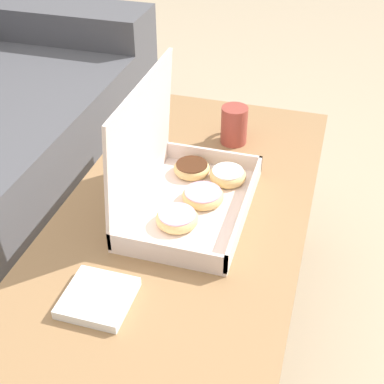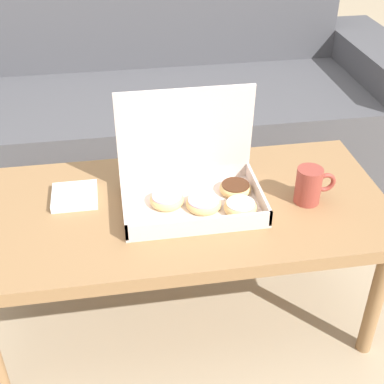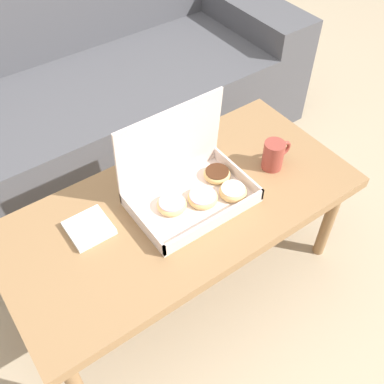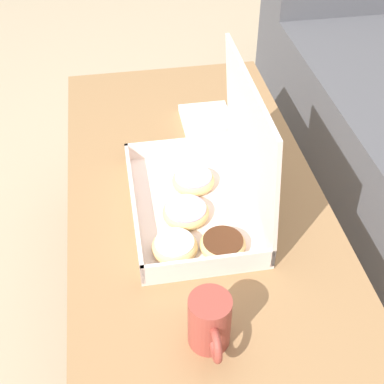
# 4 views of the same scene
# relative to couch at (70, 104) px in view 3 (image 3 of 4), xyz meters

# --- Properties ---
(ground_plane) EXTENTS (12.00, 12.00, 0.00)m
(ground_plane) POSITION_rel_couch_xyz_m (0.00, -0.80, -0.30)
(ground_plane) COLOR tan
(couch) EXTENTS (2.22, 0.81, 0.87)m
(couch) POSITION_rel_couch_xyz_m (0.00, 0.00, 0.00)
(couch) COLOR #4C4C51
(couch) RESTS_ON ground_plane
(coffee_table) EXTENTS (1.18, 0.57, 0.44)m
(coffee_table) POSITION_rel_couch_xyz_m (0.00, -0.90, 0.10)
(coffee_table) COLOR #997047
(coffee_table) RESTS_ON ground_plane
(pastry_box) EXTENTS (0.38, 0.26, 0.31)m
(pastry_box) POSITION_rel_couch_xyz_m (0.05, -0.89, 0.20)
(pastry_box) COLOR silver
(pastry_box) RESTS_ON coffee_table
(coffee_mug) EXTENTS (0.12, 0.07, 0.11)m
(coffee_mug) POSITION_rel_couch_xyz_m (0.36, -0.95, 0.20)
(coffee_mug) COLOR #993D33
(coffee_mug) RESTS_ON coffee_table
(napkin_stack) EXTENTS (0.13, 0.13, 0.02)m
(napkin_stack) POSITION_rel_couch_xyz_m (-0.29, -0.83, 0.16)
(napkin_stack) COLOR white
(napkin_stack) RESTS_ON coffee_table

